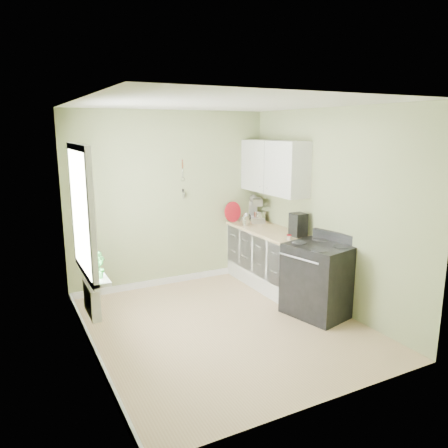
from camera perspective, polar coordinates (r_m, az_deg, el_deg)
name	(u,v)px	position (r m, az deg, el deg)	size (l,w,h in m)	color
floor	(224,327)	(5.63, 0.02, -13.28)	(3.20, 3.60, 0.02)	tan
ceiling	(224,103)	(5.08, 0.02, 15.58)	(3.20, 3.60, 0.02)	white
wall_back	(170,200)	(6.82, -7.00, 3.19)	(3.20, 0.02, 2.70)	#9CA671
wall_left	(85,236)	(4.69, -17.74, -1.49)	(0.02, 3.60, 2.70)	#9CA671
wall_right	(330,210)	(6.08, 13.62, 1.83)	(0.02, 3.60, 2.70)	#9CA671
base_cabinets	(268,258)	(6.89, 5.82, -4.50)	(0.60, 1.60, 0.87)	white
countertop	(269,230)	(6.77, 5.84, -0.83)	(0.64, 1.60, 0.04)	#D5B682
upper_cabinets	(274,167)	(6.77, 6.51, 7.40)	(0.35, 1.40, 0.80)	white
window	(81,212)	(4.94, -18.19, 1.54)	(0.06, 1.14, 1.44)	white
window_sill	(92,270)	(5.11, -16.88, -5.78)	(0.18, 1.14, 0.04)	white
radiator	(92,300)	(5.17, -16.87, -9.45)	(0.12, 0.50, 0.35)	white
wall_utensils	(183,185)	(6.83, -5.39, 5.06)	(0.02, 0.14, 0.58)	#D5B682
stove	(318,279)	(5.92, 12.24, -7.07)	(0.85, 0.92, 1.08)	black
stand_mixer	(257,211)	(7.24, 4.29, 1.75)	(0.34, 0.41, 0.44)	#B2B2B7
kettle	(246,219)	(6.97, 2.88, 0.65)	(0.20, 0.12, 0.21)	silver
coffee_maker	(298,225)	(6.33, 9.64, -0.18)	(0.19, 0.21, 0.34)	black
red_tray	(233,212)	(7.21, 1.14, 1.60)	(0.34, 0.34, 0.02)	maroon
jar	(289,237)	(6.13, 8.48, -1.72)	(0.07, 0.07, 0.08)	tan
plant_a	(99,264)	(4.71, -16.03, -5.00)	(0.17, 0.11, 0.32)	#257329
plant_b	(93,258)	(5.01, -16.74, -4.28)	(0.15, 0.12, 0.27)	#257329
plant_c	(86,247)	(5.37, -17.55, -2.87)	(0.19, 0.19, 0.33)	#257329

